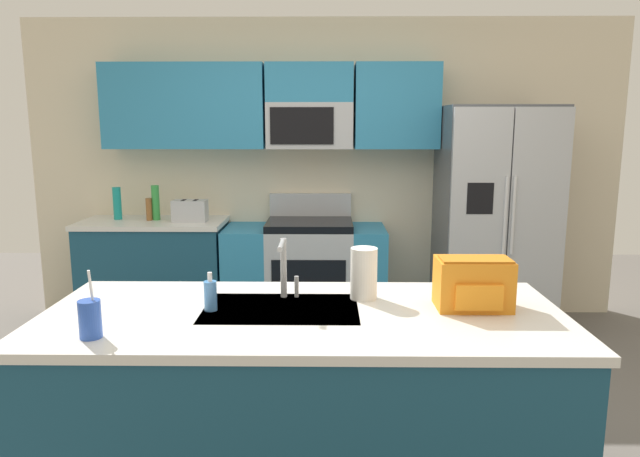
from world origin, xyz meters
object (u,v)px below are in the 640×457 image
at_px(pepper_mill, 149,209).
at_px(paper_towel_roll, 364,273).
at_px(bottle_teal, 117,203).
at_px(soap_dispenser, 210,295).
at_px(range_oven, 305,273).
at_px(toaster, 190,211).
at_px(backpack, 473,282).
at_px(refrigerator, 494,219).
at_px(bottle_green, 156,203).
at_px(drink_cup_blue, 90,319).
at_px(sink_faucet, 284,263).

relative_size(pepper_mill, paper_towel_roll, 0.79).
distance_m(bottle_teal, soap_dispenser, 2.75).
distance_m(range_oven, soap_dispenser, 2.46).
bearing_deg(toaster, backpack, -51.97).
xyz_separation_m(toaster, pepper_mill, (-0.36, 0.05, 0.00)).
bearing_deg(soap_dispenser, refrigerator, 50.68).
height_order(bottle_green, drink_cup_blue, bottle_green).
distance_m(bottle_green, drink_cup_blue, 2.80).
distance_m(pepper_mill, drink_cup_blue, 2.78).
bearing_deg(paper_towel_roll, backpack, -16.30).
relative_size(drink_cup_blue, soap_dispenser, 1.57).
bearing_deg(soap_dispenser, pepper_mill, 112.80).
height_order(pepper_mill, bottle_teal, bottle_teal).
xyz_separation_m(range_oven, drink_cup_blue, (-0.71, -2.72, 0.53)).
bearing_deg(refrigerator, toaster, 179.56).
bearing_deg(toaster, bottle_green, 166.37).
relative_size(pepper_mill, backpack, 0.59).
height_order(bottle_teal, drink_cup_blue, bottle_teal).
xyz_separation_m(range_oven, toaster, (-0.96, -0.05, 0.55)).
distance_m(toaster, soap_dispenser, 2.42).
height_order(toaster, sink_faucet, sink_faucet).
bearing_deg(pepper_mill, bottle_green, 25.22).
xyz_separation_m(refrigerator, pepper_mill, (-2.90, 0.07, 0.07)).
relative_size(bottle_green, sink_faucet, 1.05).
xyz_separation_m(range_oven, bottle_teal, (-1.61, 0.05, 0.60)).
xyz_separation_m(sink_faucet, drink_cup_blue, (-0.70, -0.51, -0.09)).
distance_m(bottle_green, sink_faucet, 2.56).
xyz_separation_m(drink_cup_blue, soap_dispenser, (0.39, 0.33, -0.01)).
relative_size(toaster, bottle_teal, 1.01).
bearing_deg(drink_cup_blue, pepper_mill, 102.71).
bearing_deg(bottle_teal, range_oven, -1.74).
relative_size(pepper_mill, drink_cup_blue, 0.71).
distance_m(pepper_mill, bottle_teal, 0.29).
xyz_separation_m(refrigerator, bottle_green, (-2.84, 0.09, 0.12)).
bearing_deg(backpack, bottle_teal, 135.54).
height_order(pepper_mill, sink_faucet, sink_faucet).
bearing_deg(drink_cup_blue, bottle_green, 101.56).
relative_size(pepper_mill, sink_faucet, 0.67).
distance_m(range_oven, pepper_mill, 1.43).
height_order(bottle_green, soap_dispenser, bottle_green).
distance_m(pepper_mill, paper_towel_roll, 2.77).
distance_m(bottle_green, soap_dispenser, 2.59).
distance_m(range_oven, paper_towel_roll, 2.31).
bearing_deg(toaster, pepper_mill, 172.09).
relative_size(range_oven, backpack, 4.25).
distance_m(range_oven, bottle_green, 1.41).
distance_m(drink_cup_blue, paper_towel_roll, 1.18).
bearing_deg(bottle_teal, sink_faucet, -54.74).
bearing_deg(bottle_green, backpack, -48.41).
height_order(toaster, backpack, backpack).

